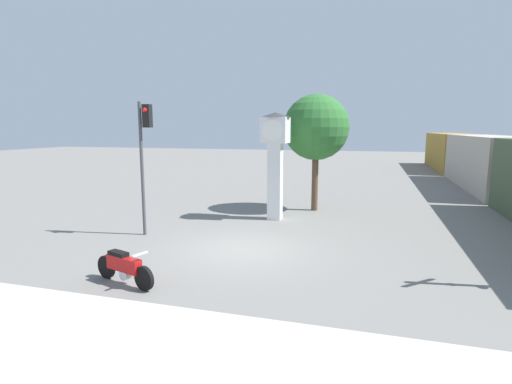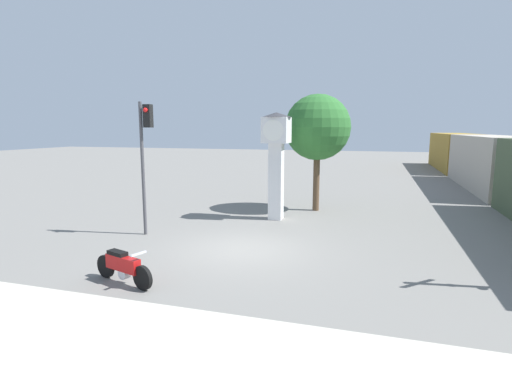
% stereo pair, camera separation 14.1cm
% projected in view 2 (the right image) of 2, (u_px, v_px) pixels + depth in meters
% --- Properties ---
extents(ground_plane, '(120.00, 120.00, 0.00)m').
position_uv_depth(ground_plane, '(243.00, 249.00, 12.86)').
color(ground_plane, slate).
extents(motorcycle, '(1.99, 0.77, 0.91)m').
position_uv_depth(motorcycle, '(123.00, 267.00, 9.98)').
color(motorcycle, black).
rests_on(motorcycle, ground_plane).
extents(clock_tower, '(1.28, 1.28, 4.52)m').
position_uv_depth(clock_tower, '(276.00, 149.00, 16.74)').
color(clock_tower, white).
rests_on(clock_tower, ground_plane).
extents(freight_train, '(2.80, 38.68, 3.40)m').
position_uv_depth(freight_train, '(489.00, 162.00, 25.73)').
color(freight_train, '#425138').
rests_on(freight_train, ground_plane).
extents(traffic_light, '(0.50, 0.35, 4.79)m').
position_uv_depth(traffic_light, '(145.00, 145.00, 14.16)').
color(traffic_light, '#47474C').
rests_on(traffic_light, ground_plane).
extents(street_tree, '(3.04, 3.04, 5.43)m').
position_uv_depth(street_tree, '(318.00, 128.00, 18.43)').
color(street_tree, brown).
rests_on(street_tree, ground_plane).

